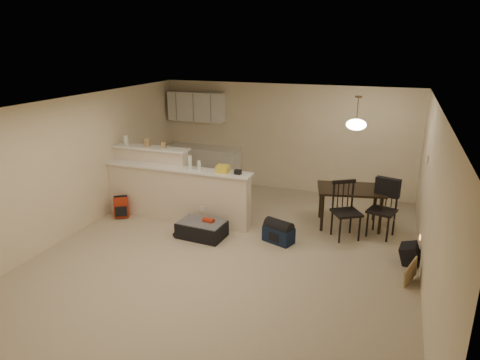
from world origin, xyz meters
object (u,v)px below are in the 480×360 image
at_px(dining_table, 350,193).
at_px(dining_chair_far, 382,209).
at_px(dining_chair_near, 347,211).
at_px(navy_duffel, 279,234).
at_px(suitcase, 202,230).
at_px(red_backpack, 121,207).
at_px(black_daypack, 410,254).
at_px(pendant_lamp, 356,124).

height_order(dining_table, dining_chair_far, dining_chair_far).
bearing_deg(dining_chair_near, navy_duffel, 175.83).
xyz_separation_m(suitcase, red_backpack, (-1.93, 0.28, 0.07)).
height_order(dining_chair_near, black_daypack, dining_chair_near).
relative_size(dining_table, dining_chair_near, 1.30).
relative_size(pendant_lamp, black_daypack, 1.75).
distance_m(dining_table, black_daypack, 1.70).
relative_size(dining_table, dining_chair_far, 1.31).
height_order(pendant_lamp, navy_duffel, pendant_lamp).
bearing_deg(dining_chair_far, dining_chair_near, -136.30).
xyz_separation_m(dining_chair_far, suitcase, (-3.05, -1.17, -0.38)).
relative_size(dining_chair_far, suitcase, 1.25).
bearing_deg(navy_duffel, suitcase, -148.36).
bearing_deg(pendant_lamp, dining_chair_near, -88.96).
xyz_separation_m(dining_chair_near, black_daypack, (1.10, -0.58, -0.37)).
distance_m(red_backpack, black_daypack, 5.49).
bearing_deg(dining_table, dining_chair_far, -37.99).
xyz_separation_m(dining_chair_far, red_backpack, (-4.98, -0.89, -0.31)).
relative_size(navy_duffel, black_daypack, 1.50).
relative_size(dining_chair_near, navy_duffel, 1.98).
xyz_separation_m(dining_table, dining_chair_far, (0.60, -0.29, -0.15)).
xyz_separation_m(dining_chair_far, black_daypack, (0.51, -0.89, -0.37)).
bearing_deg(dining_chair_far, suitcase, -143.01).
xyz_separation_m(dining_chair_near, navy_duffel, (-1.09, -0.58, -0.38)).
height_order(red_backpack, navy_duffel, red_backpack).
bearing_deg(pendant_lamp, black_daypack, -46.69).
height_order(dining_chair_far, black_daypack, dining_chair_far).
distance_m(suitcase, navy_duffel, 1.40).
bearing_deg(dining_table, black_daypack, -59.21).
bearing_deg(dining_table, dining_chair_near, -101.48).
xyz_separation_m(dining_table, navy_duffel, (-1.08, -1.18, -0.53)).
height_order(dining_chair_near, dining_chair_far, dining_chair_near).
height_order(dining_chair_far, red_backpack, dining_chair_far).
xyz_separation_m(dining_chair_near, red_backpack, (-4.39, -0.58, -0.32)).
distance_m(suitcase, red_backpack, 1.95).
bearing_deg(pendant_lamp, dining_chair_far, -25.48).
bearing_deg(black_daypack, dining_chair_near, 69.61).
bearing_deg(black_daypack, suitcase, 101.87).
xyz_separation_m(pendant_lamp, suitcase, (-2.45, -1.46, -1.85)).
bearing_deg(pendant_lamp, suitcase, -149.27).
height_order(suitcase, red_backpack, red_backpack).
relative_size(pendant_lamp, dining_chair_far, 0.59).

